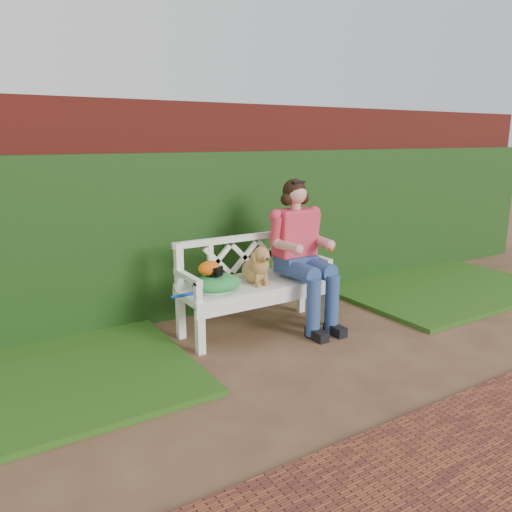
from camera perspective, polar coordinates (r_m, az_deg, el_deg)
ground at (r=4.44m, az=9.03°, el=-11.32°), size 60.00×60.00×0.00m
brick_wall at (r=5.66m, az=-3.25°, el=5.80°), size 10.00×0.30×2.20m
ivy_hedge at (r=5.50m, az=-2.12°, el=2.97°), size 10.00×0.18×1.70m
grass_left at (r=4.33m, az=-25.68°, el=-12.84°), size 2.60×2.00×0.05m
grass_right at (r=6.67m, az=19.72°, el=-3.25°), size 2.60×2.00×0.05m
brick_paving at (r=3.54m, az=27.17°, el=-19.30°), size 4.00×1.20×0.03m
garden_bench at (r=4.87m, az=0.00°, el=-5.85°), size 1.65×0.80×0.48m
seated_woman at (r=4.98m, az=4.79°, el=0.39°), size 0.78×0.93×1.46m
dog at (r=4.74m, az=0.00°, el=-0.93°), size 0.33×0.40×0.38m
tennis_racket at (r=4.55m, az=-5.12°, el=-3.92°), size 0.62×0.28×0.03m
green_bag at (r=4.55m, az=-4.51°, el=-3.07°), size 0.56×0.50×0.16m
camera_item at (r=4.49m, az=-4.73°, el=-1.69°), size 0.14×0.12×0.08m
baseball_glove at (r=4.49m, az=-5.37°, el=-1.40°), size 0.25×0.21×0.13m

